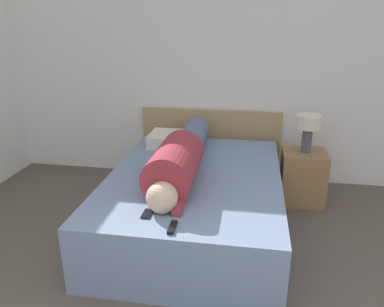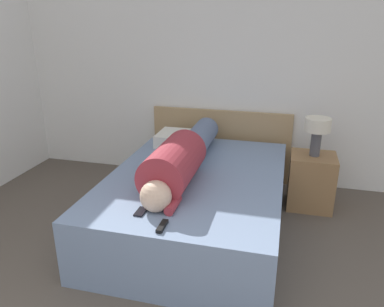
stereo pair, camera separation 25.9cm
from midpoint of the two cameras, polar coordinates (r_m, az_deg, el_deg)
wall_back at (r=4.26m, az=7.55°, el=12.93°), size 6.08×0.06×2.60m
bed at (r=3.40m, az=2.87°, el=-7.27°), size 1.49×2.08×0.52m
headboard at (r=4.40m, az=6.01°, el=1.32°), size 1.61×0.04×0.82m
nightstand at (r=3.98m, az=19.50°, el=-4.02°), size 0.44×0.40×0.55m
table_lamp at (r=3.80m, az=20.44°, el=3.48°), size 0.24×0.24×0.38m
person_lying at (r=3.22m, az=0.77°, el=-0.59°), size 0.37×1.80×0.37m
pillow_near_headboard at (r=4.00m, az=0.21°, el=2.20°), size 0.50×0.40×0.13m
tv_remote at (r=2.49m, az=-1.55°, el=-11.08°), size 0.04×0.15×0.02m
cell_phone at (r=2.68m, az=-5.04°, el=-8.88°), size 0.06×0.13×0.01m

